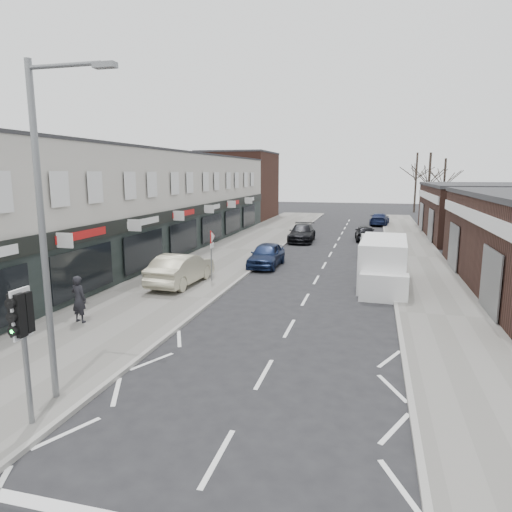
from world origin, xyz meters
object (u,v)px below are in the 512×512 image
Objects in this scene: street_lamp at (47,217)px; parked_car_right_a at (373,245)px; traffic_light at (22,325)px; parked_car_left_a at (266,255)px; white_van at (383,264)px; sedan_on_pavement at (181,269)px; parked_car_right_c at (380,219)px; parked_car_right_b at (365,233)px; pedestrian at (79,299)px; parked_car_left_b at (302,233)px; warning_sign at (212,241)px.

street_lamp reaches higher than parked_car_right_a.
traffic_light is 18.92m from parked_car_left_a.
white_van reaches higher than parked_car_left_a.
parked_car_right_c is at bearing -105.06° from sedan_on_pavement.
sedan_on_pavement is 1.21× the size of parked_car_right_b.
pedestrian is at bearing 117.06° from traffic_light.
parked_car_right_b reaches higher than parked_car_right_c.
street_lamp is at bearing 101.78° from sedan_on_pavement.
sedan_on_pavement is at bearing 77.87° from parked_car_right_c.
street_lamp is 7.08m from pedestrian.
parked_car_left_a is at bearing 80.18° from parked_car_right_c.
street_lamp is 1.89× the size of parked_car_left_a.
street_lamp reaches higher than parked_car_right_c.
traffic_light is 29.70m from parked_car_left_b.
street_lamp reaches higher than white_van.
pedestrian is (-11.08, -9.06, -0.12)m from white_van.
traffic_light is 32.22m from parked_car_right_b.
warning_sign reaches higher than sedan_on_pavement.
traffic_light is at bearing -92.14° from parked_car_left_a.
traffic_light is at bearing 73.98° from parked_car_right_b.
street_lamp reaches higher than traffic_light.
parked_car_left_a is 13.85m from parked_car_right_b.
sedan_on_pavement is at bearing -162.42° from white_van.
parked_car_right_c is at bearing 92.46° from white_van.
parked_car_left_a is at bearing 61.97° from parked_car_right_b.
white_van is at bearing 95.38° from parked_car_right_c.
warning_sign is 19.02m from parked_car_right_b.
sedan_on_pavement is at bearing -137.37° from warning_sign.
white_van is 1.36× the size of parked_car_right_c.
sedan_on_pavement is at bearing -89.36° from pedestrian.
pedestrian is 20.70m from parked_car_right_a.
parked_car_left_a is 10.80m from parked_car_left_b.
parked_car_left_a is at bearing 86.96° from traffic_light.
parked_car_right_a is (-0.52, 8.75, -0.36)m from white_van.
parked_car_right_c is at bearing 79.79° from traffic_light.
street_lamp is 4.49× the size of pedestrian.
traffic_light is 1.74× the size of pedestrian.
warning_sign is 0.69× the size of parked_car_right_b.
warning_sign is 8.75m from white_van.
traffic_light is at bearing -84.12° from street_lamp.
street_lamp is at bearing 95.88° from traffic_light.
warning_sign is at bearing -100.86° from parked_car_left_b.
parked_car_right_c is (11.18, 37.44, -0.35)m from pedestrian.
pedestrian is at bearing -104.25° from parked_car_left_b.
traffic_light is at bearing 85.38° from parked_car_right_c.
parked_car_right_b is (-1.20, 16.00, -0.46)m from white_van.
warning_sign is at bearing -167.60° from white_van.
white_van is at bearing -25.24° from parked_car_left_a.
parked_car_left_b is at bearing 87.06° from traffic_light.
sedan_on_pavement is (-1.87, 11.66, -3.72)m from street_lamp.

